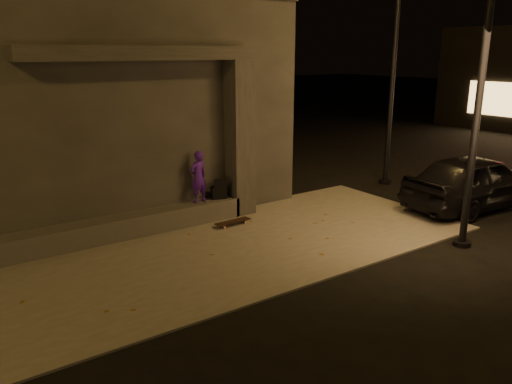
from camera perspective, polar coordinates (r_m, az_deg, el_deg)
ground at (r=8.43m, az=2.42°, el=-11.13°), size 120.00×120.00×0.00m
sidewalk at (r=9.94m, az=-4.57°, el=-6.71°), size 11.00×4.40×0.04m
building at (r=13.03m, az=-18.89°, el=9.63°), size 9.00×5.10×5.22m
ledge at (r=10.80m, az=-16.25°, el=-4.06°), size 6.00×0.55×0.45m
column at (r=11.74m, az=-1.86°, el=6.08°), size 0.55×0.55×3.60m
canopy at (r=10.59m, az=-12.54°, el=15.24°), size 5.00×0.70×0.28m
skateboarder at (r=11.34m, az=-6.61°, el=1.74°), size 0.48×0.36×1.19m
backpack at (r=11.69m, az=-4.28°, el=0.06°), size 0.39×0.31×0.48m
skateboard at (r=11.25m, az=-2.66°, el=-3.42°), size 0.87×0.27×0.10m
street_lamp_0 at (r=10.37m, az=24.79°, el=15.29°), size 0.36×0.36×6.99m
street_lamp_2 at (r=15.00m, az=15.78°, el=18.21°), size 0.36×0.36×8.18m
car_a at (r=13.60m, az=23.81°, el=1.15°), size 4.17×1.92×1.38m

